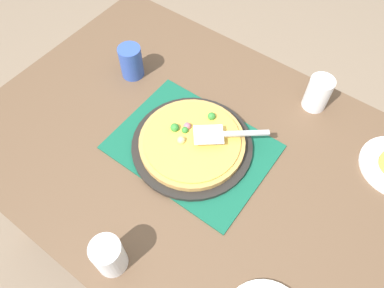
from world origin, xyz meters
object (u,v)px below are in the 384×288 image
Objects in this scene: cup_far at (318,93)px; pizza_server at (224,134)px; pizza_pan at (192,145)px; pizza at (192,141)px; cup_near at (131,62)px; cup_corner at (109,256)px.

pizza_server is (-0.16, -0.33, 0.01)m from cup_far.
cup_far is (0.23, 0.39, 0.05)m from pizza_pan.
cup_near reaches higher than pizza.
cup_far is (0.23, 0.39, 0.03)m from pizza.
pizza is (-0.00, 0.00, 0.02)m from pizza_pan.
pizza is 2.75× the size of cup_far.
pizza_server is (0.03, 0.47, 0.01)m from cup_corner.
pizza is 0.45m from cup_far.
pizza_server reaches higher than pizza.
pizza_server is at bearing 38.75° from pizza_pan.
cup_corner is at bearing -103.04° from cup_far.
pizza_server is at bearing 86.40° from cup_corner.
pizza is 0.42m from cup_corner.
pizza_server is (0.44, -0.07, 0.01)m from cup_near.
cup_corner reaches higher than pizza_pan.
pizza_pan is 0.45m from cup_far.
cup_near is (-0.36, 0.13, 0.03)m from pizza.
cup_corner reaches higher than pizza_server.
pizza is 2.75× the size of cup_corner.
pizza_pan is 3.17× the size of cup_far.
pizza_server is at bearing -9.01° from cup_near.
pizza is at bearing -121.04° from cup_far.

